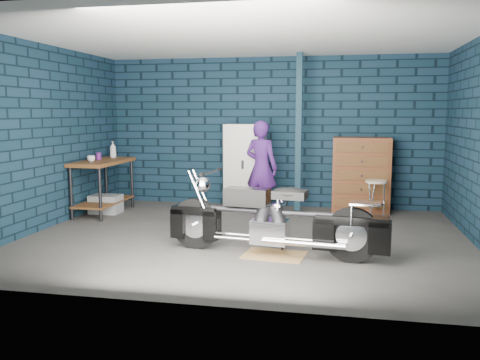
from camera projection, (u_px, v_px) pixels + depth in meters
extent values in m
plane|color=#43413F|center=(245.00, 238.00, 6.98)|extent=(6.00, 6.00, 0.00)
cube|color=#0F2634|center=(271.00, 132.00, 9.23)|extent=(6.00, 0.02, 2.70)
cube|color=#0F2634|center=(43.00, 137.00, 7.39)|extent=(0.02, 5.00, 2.70)
cube|color=white|center=(245.00, 36.00, 6.62)|extent=(6.00, 5.00, 0.02)
cube|color=#112A37|center=(299.00, 134.00, 8.59)|extent=(0.10, 0.10, 2.70)
cube|color=brown|center=(103.00, 187.00, 8.61)|extent=(0.60, 1.40, 0.91)
cube|color=brown|center=(274.00, 255.00, 6.13)|extent=(0.79, 0.63, 0.01)
imported|color=#461D6E|center=(261.00, 168.00, 8.51)|extent=(0.67, 0.56, 1.58)
cube|color=gray|center=(106.00, 204.00, 8.67)|extent=(0.50, 0.36, 0.31)
cube|color=silver|center=(245.00, 166.00, 9.13)|extent=(0.70, 0.50, 1.50)
cube|color=brown|center=(361.00, 175.00, 8.75)|extent=(0.96, 0.54, 1.28)
imported|color=beige|center=(91.00, 159.00, 8.28)|extent=(0.15, 0.15, 0.10)
cylinder|color=#5A1B6E|center=(99.00, 156.00, 8.61)|extent=(0.10, 0.10, 0.12)
imported|color=gray|center=(113.00, 149.00, 9.02)|extent=(0.12, 0.12, 0.29)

